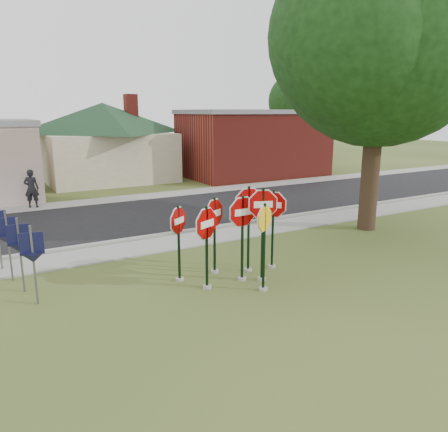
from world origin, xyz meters
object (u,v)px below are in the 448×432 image
stop_sign_center (242,225)px  stop_sign_yellow (264,237)px  stop_sign_left (207,236)px  pedestrian (31,188)px  oak_tree (381,34)px

stop_sign_center → stop_sign_yellow: (0.10, -0.90, -0.12)m
stop_sign_left → pedestrian: bearing=102.0°
stop_sign_yellow → oak_tree: size_ratio=0.21×
stop_sign_yellow → stop_sign_left: (-1.22, 0.87, -0.01)m
stop_sign_center → stop_sign_left: 1.13m
stop_sign_center → pedestrian: size_ratio=1.36×
pedestrian → stop_sign_yellow: bearing=126.2°
stop_sign_yellow → oak_tree: 9.79m
stop_sign_left → pedestrian: stop_sign_left is taller
stop_sign_center → pedestrian: stop_sign_center is taller
stop_sign_center → stop_sign_left: stop_sign_center is taller
stop_sign_yellow → stop_sign_left: 1.50m
stop_sign_left → oak_tree: oak_tree is taller
oak_tree → pedestrian: (-11.19, 10.78, -6.37)m
stop_sign_center → oak_tree: oak_tree is taller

